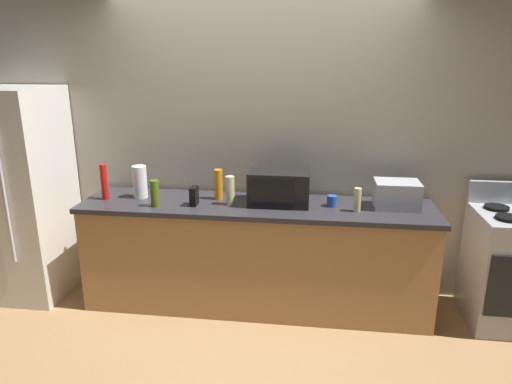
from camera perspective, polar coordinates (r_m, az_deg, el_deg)
The scene contains 15 objects.
ground_plane at distance 3.74m, azimuth -0.84°, elevation -16.67°, with size 8.00×8.00×0.00m, color #A87F51.
back_wall at distance 3.99m, azimuth 0.77°, elevation 6.51°, with size 6.40×0.10×2.70m, color #B2A893.
counter_run at distance 3.86m, azimuth -0.00°, elevation -7.81°, with size 2.84×0.64×0.90m.
refrigerator at distance 4.45m, azimuth -27.19°, elevation -0.24°, with size 0.72×0.73×1.80m.
stove_range at distance 4.13m, azimuth 29.01°, elevation -8.23°, with size 0.60×0.61×1.08m.
microwave at distance 3.69m, azimuth 2.89°, elevation 0.63°, with size 0.48×0.35×0.27m.
toaster_oven at distance 3.75m, azimuth 16.99°, elevation -0.29°, with size 0.34×0.26×0.21m, color #B7BABF.
paper_towel_roll at distance 3.95m, azimuth -14.15°, elevation 1.23°, with size 0.12×0.12×0.27m, color white.
cordless_phone at distance 3.68m, azimuth -7.66°, elevation -0.51°, with size 0.05×0.11×0.15m, color black.
bottle_olive_oil at distance 3.70m, azimuth -12.40°, elevation -0.18°, with size 0.07×0.07×0.21m, color #4C6B19.
bottle_hand_soap at distance 3.66m, azimuth -3.22°, elevation 0.18°, with size 0.07×0.07×0.23m, color beige.
bottle_hot_sauce at distance 3.98m, azimuth -18.26°, elevation 1.19°, with size 0.06×0.06×0.30m, color red.
bottle_vinegar at distance 3.58m, azimuth 12.41°, elevation -0.95°, with size 0.06×0.06×0.18m, color beige.
bottle_dish_soap at distance 3.80m, azimuth -4.67°, elevation 0.95°, with size 0.07×0.07×0.25m, color orange.
mug_blue at distance 3.68m, azimuth 9.35°, elevation -1.10°, with size 0.08×0.08×0.09m, color #2D4CB2.
Camera 1 is at (0.46, -3.09, 2.05)m, focal length 32.36 mm.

